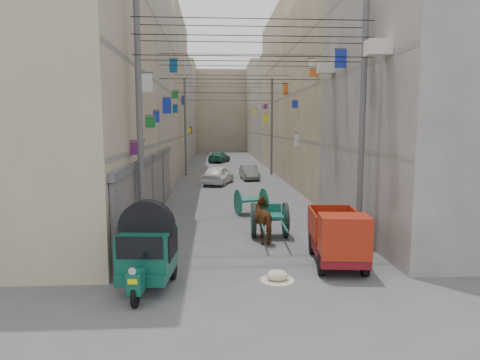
{
  "coord_description": "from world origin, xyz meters",
  "views": [
    {
      "loc": [
        -1.26,
        -7.83,
        4.08
      ],
      "look_at": [
        -0.38,
        6.5,
        2.27
      ],
      "focal_mm": 32.0,
      "sensor_mm": 36.0,
      "label": 1
    }
  ],
  "objects": [
    {
      "name": "tonga_cart",
      "position": [
        0.77,
        7.52,
        0.67
      ],
      "size": [
        1.4,
        2.88,
        1.28
      ],
      "rotation": [
        0.0,
        0.0,
        -0.03
      ],
      "color": "black",
      "rests_on": "ground"
    },
    {
      "name": "distant_car_green",
      "position": [
        -0.67,
        40.64,
        0.6
      ],
      "size": [
        2.87,
        4.44,
        1.2
      ],
      "primitive_type": "imported",
      "rotation": [
        0.0,
        0.0,
        2.83
      ],
      "color": "#21624B",
      "rests_on": "ground"
    },
    {
      "name": "signboards",
      "position": [
        -0.01,
        21.66,
        3.43
      ],
      "size": [
        8.22,
        40.52,
        5.67
      ],
      "color": "#772074",
      "rests_on": "ground"
    },
    {
      "name": "second_cart",
      "position": [
        0.45,
        11.7,
        0.63
      ],
      "size": [
        1.58,
        1.47,
        1.19
      ],
      "rotation": [
        0.0,
        0.0,
        0.24
      ],
      "color": "#155F4F",
      "rests_on": "ground"
    },
    {
      "name": "building_row_left",
      "position": [
        -8.0,
        34.13,
        6.46
      ],
      "size": [
        8.0,
        62.0,
        14.0
      ],
      "color": "tan",
      "rests_on": "ground"
    },
    {
      "name": "auto_rickshaw",
      "position": [
        -2.95,
        2.78,
        1.01
      ],
      "size": [
        1.53,
        2.48,
        1.71
      ],
      "rotation": [
        0.0,
        0.0,
        -0.09
      ],
      "color": "black",
      "rests_on": "ground"
    },
    {
      "name": "horse",
      "position": [
        0.57,
        7.0,
        0.77
      ],
      "size": [
        1.24,
        1.96,
        1.53
      ],
      "primitive_type": "imported",
      "rotation": [
        0.0,
        0.0,
        3.39
      ],
      "color": "brown",
      "rests_on": "ground"
    },
    {
      "name": "ground",
      "position": [
        0.0,
        0.0,
        0.0
      ],
      "size": [
        140.0,
        140.0,
        0.0
      ],
      "primitive_type": "plane",
      "color": "#4D4D50",
      "rests_on": "ground"
    },
    {
      "name": "overhead_cables",
      "position": [
        0.0,
        14.4,
        6.77
      ],
      "size": [
        7.4,
        22.52,
        1.12
      ],
      "color": "black",
      "rests_on": "ground"
    },
    {
      "name": "utility_poles",
      "position": [
        0.0,
        17.0,
        4.0
      ],
      "size": [
        7.4,
        22.2,
        8.0
      ],
      "color": "#555557",
      "rests_on": "ground"
    },
    {
      "name": "distant_car_white",
      "position": [
        -0.97,
        22.19,
        0.66
      ],
      "size": [
        2.59,
        4.16,
        1.32
      ],
      "primitive_type": "imported",
      "rotation": [
        0.0,
        0.0,
        2.86
      ],
      "color": "white",
      "rests_on": "ground"
    },
    {
      "name": "feed_sack",
      "position": [
        0.4,
        3.02,
        0.14
      ],
      "size": [
        0.57,
        0.46,
        0.29
      ],
      "primitive_type": "ellipsoid",
      "color": "beige",
      "rests_on": "ground"
    },
    {
      "name": "distant_car_grey",
      "position": [
        1.45,
        24.79,
        0.55
      ],
      "size": [
        1.42,
        3.43,
        1.1
      ],
      "primitive_type": "imported",
      "rotation": [
        0.0,
        0.0,
        0.08
      ],
      "color": "#575C59",
      "rests_on": "ground"
    },
    {
      "name": "ac_units",
      "position": [
        3.65,
        7.67,
        7.43
      ],
      "size": [
        0.7,
        6.55,
        3.35
      ],
      "color": "beige",
      "rests_on": "ground"
    },
    {
      "name": "mini_truck",
      "position": [
        2.31,
        3.92,
        0.81
      ],
      "size": [
        1.64,
        3.14,
        1.7
      ],
      "rotation": [
        0.0,
        0.0,
        -0.1
      ],
      "color": "black",
      "rests_on": "ground"
    },
    {
      "name": "shutters_left",
      "position": [
        -3.92,
        10.38,
        1.49
      ],
      "size": [
        0.18,
        14.4,
        2.88
      ],
      "color": "#525258",
      "rests_on": "ground"
    },
    {
      "name": "building_row_right",
      "position": [
        8.0,
        34.13,
        6.46
      ],
      "size": [
        8.0,
        62.0,
        14.0
      ],
      "color": "#9C9791",
      "rests_on": "ground"
    },
    {
      "name": "end_cap_building",
      "position": [
        0.0,
        66.0,
        6.5
      ],
      "size": [
        22.0,
        10.0,
        13.0
      ],
      "primitive_type": "cube",
      "color": "tan",
      "rests_on": "ground"
    }
  ]
}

